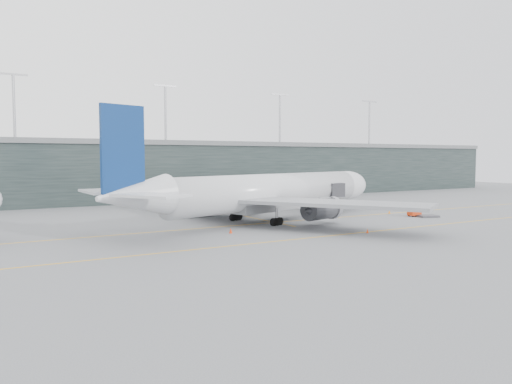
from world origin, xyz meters
TOP-DOWN VIEW (x-y plane):
  - ground at (0.00, 0.00)m, footprint 320.00×320.00m
  - taxiline_a at (0.00, -4.00)m, footprint 160.00×0.25m
  - taxiline_b at (0.00, -20.00)m, footprint 160.00×0.25m
  - taxiline_lead_main at (5.00, 20.00)m, footprint 0.25×60.00m
  - terminal at (-0.00, 58.00)m, footprint 240.00×36.00m
  - main_aircraft at (5.14, -1.82)m, footprint 62.19×57.20m
  - jet_bridge at (22.46, 23.09)m, footprint 5.35×43.26m
  - gse_cart at (32.07, -9.89)m, footprint 2.36×1.56m
  - baggage_dolly at (33.33, -11.90)m, footprint 4.12×3.70m
  - uld_a at (-5.53, 9.86)m, footprint 2.81×2.56m
  - uld_b at (-2.95, 11.60)m, footprint 2.41×2.12m
  - uld_c at (-1.41, 9.99)m, footprint 2.68×2.36m
  - cone_nose at (31.44, -4.21)m, footprint 0.45×0.45m
  - cone_wing_stbd at (10.19, -20.77)m, footprint 0.40×0.40m
  - cone_wing_port at (10.90, 12.37)m, footprint 0.44×0.44m
  - cone_tail at (-7.07, -10.85)m, footprint 0.50×0.50m

SIDE VIEW (x-z plane):
  - ground at x=0.00m, z-range 0.00..0.00m
  - taxiline_a at x=0.00m, z-range 0.00..0.02m
  - taxiline_b at x=0.00m, z-range 0.00..0.02m
  - taxiline_lead_main at x=5.00m, z-range 0.00..0.02m
  - baggage_dolly at x=33.33m, z-range 0.03..0.38m
  - cone_wing_stbd at x=10.19m, z-range 0.00..0.63m
  - cone_wing_port at x=10.90m, z-range 0.00..0.69m
  - cone_nose at x=31.44m, z-range 0.00..0.71m
  - cone_tail at x=-7.07m, z-range 0.00..0.80m
  - gse_cart at x=32.07m, z-range 0.09..1.65m
  - uld_b at x=-2.95m, z-range 0.05..1.92m
  - uld_c at x=-1.41m, z-range 0.05..2.12m
  - uld_a at x=-5.53m, z-range 0.05..2.13m
  - jet_bridge at x=22.46m, z-range 1.53..7.68m
  - main_aircraft at x=5.14m, z-range -3.90..13.88m
  - terminal at x=0.00m, z-range -6.88..22.12m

